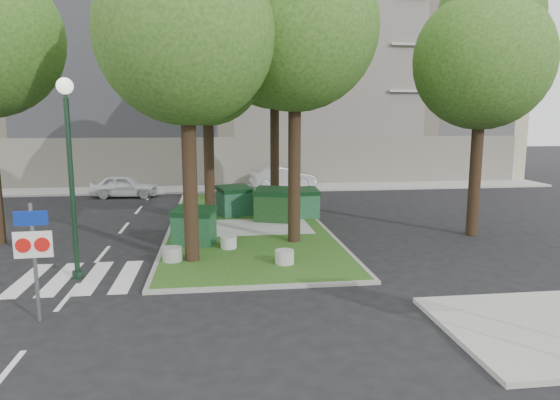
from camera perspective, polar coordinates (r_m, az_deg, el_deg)
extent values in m
plane|color=black|center=(13.41, -3.92, -10.10)|extent=(120.00, 120.00, 0.00)
cube|color=#1A4112|center=(21.12, -3.90, -2.65)|extent=(6.00, 16.00, 0.12)
cube|color=gray|center=(21.13, -3.90, -2.68)|extent=(6.30, 16.30, 0.10)
cube|color=#999993|center=(31.44, -6.00, 1.31)|extent=(42.00, 3.00, 0.12)
cube|color=silver|center=(15.12, -18.78, -8.29)|extent=(5.00, 3.00, 0.01)
cube|color=tan|center=(38.79, -6.50, 14.60)|extent=(41.00, 12.00, 16.00)
cylinder|color=black|center=(15.20, -10.30, 4.01)|extent=(0.44, 0.44, 6.16)
sphere|color=#224B14|center=(15.32, -10.73, 18.07)|extent=(5.20, 5.20, 5.20)
cylinder|color=black|center=(17.37, 1.66, 5.74)|extent=(0.44, 0.44, 6.72)
sphere|color=#224B14|center=(17.59, 1.73, 19.13)|extent=(5.60, 5.60, 5.60)
cylinder|color=black|center=(21.68, -8.13, 5.28)|extent=(0.44, 0.44, 5.88)
sphere|color=#224B14|center=(21.72, -8.36, 14.71)|extent=(4.80, 4.80, 4.80)
sphere|color=#224B14|center=(22.13, -7.64, 19.02)|extent=(3.60, 3.60, 3.60)
cylinder|color=black|center=(24.81, -0.62, 7.18)|extent=(0.44, 0.44, 7.00)
sphere|color=#224B14|center=(25.01, -0.64, 16.96)|extent=(5.80, 5.80, 5.80)
sphere|color=#224B14|center=(25.58, 0.01, 21.34)|extent=(4.35, 4.35, 4.35)
cylinder|color=black|center=(20.19, 21.51, 4.41)|extent=(0.44, 0.44, 5.88)
sphere|color=#224B14|center=(20.23, 22.14, 14.53)|extent=(5.00, 5.00, 5.00)
sphere|color=#224B14|center=(20.78, 22.92, 19.02)|extent=(3.75, 3.75, 3.75)
cube|color=#103B1C|center=(17.56, -9.81, -3.27)|extent=(1.57, 1.27, 1.07)
cube|color=black|center=(17.44, -9.87, -1.27)|extent=(1.63, 1.34, 0.31)
cube|color=#134328|center=(22.44, -5.22, -0.35)|extent=(1.69, 1.46, 1.11)
cube|color=black|center=(22.34, -5.24, 1.29)|extent=(1.76, 1.54, 0.32)
cube|color=black|center=(21.12, -0.72, -0.84)|extent=(1.76, 1.47, 1.18)
cube|color=black|center=(21.01, -0.73, 1.01)|extent=(1.83, 1.55, 0.34)
cube|color=#164827|center=(21.90, 2.52, -0.61)|extent=(1.46, 1.07, 1.08)
cube|color=black|center=(21.80, 2.53, 1.01)|extent=(1.52, 1.14, 0.31)
cylinder|color=gray|center=(15.73, -12.20, -6.05)|extent=(0.60, 0.60, 0.43)
cylinder|color=#A0A09B|center=(15.12, 0.52, -6.51)|extent=(0.57, 0.57, 0.41)
cylinder|color=#A4A5A0|center=(16.94, -5.89, -4.85)|extent=(0.54, 0.54, 0.39)
cylinder|color=yellow|center=(23.84, -0.28, -0.27)|extent=(0.39, 0.39, 0.67)
cylinder|color=black|center=(14.82, -22.68, 1.03)|extent=(0.14, 0.14, 5.00)
cylinder|color=black|center=(15.33, -22.10, -7.88)|extent=(0.30, 0.30, 0.20)
sphere|color=white|center=(14.71, -23.38, 11.88)|extent=(0.44, 0.44, 0.44)
cylinder|color=slate|center=(12.23, -26.20, -6.49)|extent=(0.09, 0.09, 2.66)
cube|color=navy|center=(12.01, -26.55, -1.84)|extent=(0.69, 0.09, 0.32)
cube|color=white|center=(12.12, -26.35, -4.55)|extent=(0.80, 0.10, 0.58)
cylinder|color=red|center=(12.19, -27.20, -4.55)|extent=(0.32, 0.05, 0.32)
cylinder|color=red|center=(12.06, -25.49, -4.56)|extent=(0.32, 0.05, 0.32)
imported|color=white|center=(29.52, -17.33, 1.53)|extent=(3.83, 1.79, 1.27)
imported|color=#ABAFB4|center=(31.86, 0.28, 2.60)|extent=(4.25, 1.80, 1.36)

